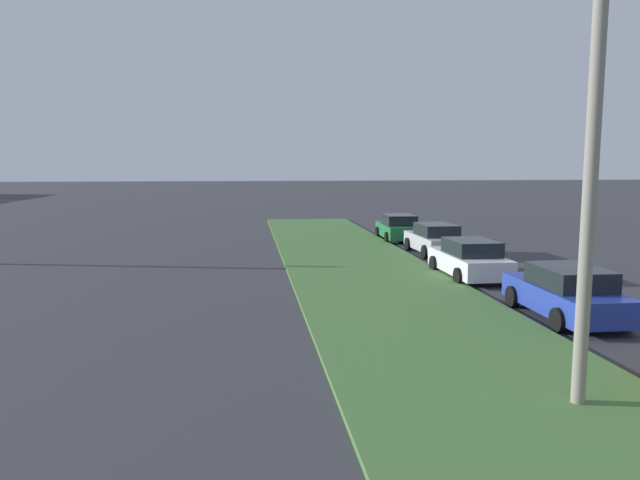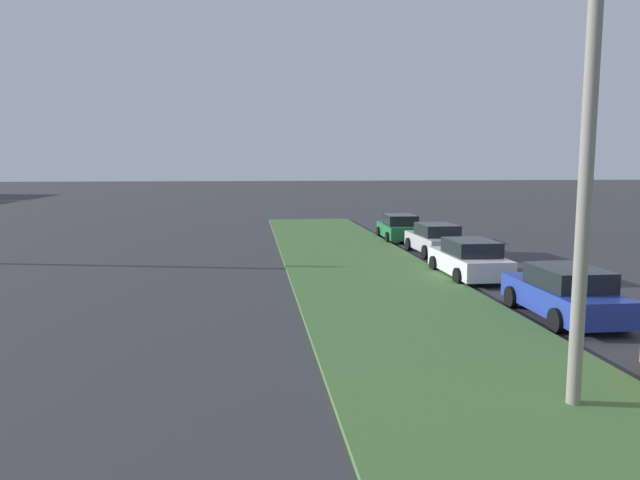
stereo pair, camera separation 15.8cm
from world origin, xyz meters
The scene contains 6 objects.
grass_median centered at (10.00, 6.76, 0.06)m, with size 60.00×6.00×0.12m, color #477238.
parked_car_blue centered at (10.54, 2.54, 0.72)m, with size 4.33×2.07×1.47m.
parked_car_white centered at (16.50, 3.00, 0.72)m, with size 4.31×2.05×1.47m.
parked_car_silver centered at (22.35, 2.42, 0.72)m, with size 4.32×2.06×1.47m.
parked_car_green centered at (27.61, 2.83, 0.72)m, with size 4.36×2.14×1.47m.
streetlight centered at (4.77, 5.25, 4.39)m, with size 0.42×2.88×7.50m.
Camera 2 is at (-4.45, 11.16, 4.26)m, focal length 32.95 mm.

